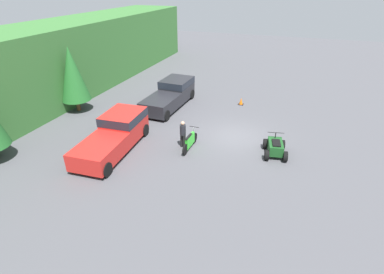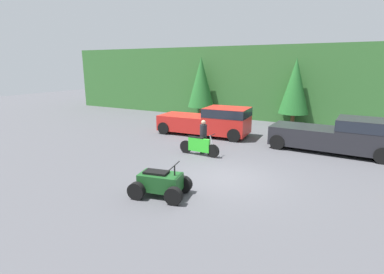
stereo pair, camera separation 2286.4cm
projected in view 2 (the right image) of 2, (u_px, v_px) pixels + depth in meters
The scene contains 9 objects.
ground_plane at pixel (226, 178), 11.89m from camera, with size 80.00×80.00×0.00m, color #4C4C51.
hillside_backdrop at pixel (300, 83), 24.86m from camera, with size 44.00×6.00×5.87m.
tree_left at pixel (201, 82), 25.02m from camera, with size 2.21×2.21×5.03m.
tree_mid_left at pixel (295, 86), 21.69m from camera, with size 2.15×2.15×4.88m.
pickup_truck_red at pixel (211, 120), 18.90m from camera, with size 5.87×2.53×1.84m.
pickup_truck_second at pixel (341, 134), 15.14m from camera, with size 5.92×2.44×1.84m.
dirt_bike at pixel (199, 146), 14.83m from camera, with size 2.18×0.60×1.13m.
quad_atv at pixel (160, 183), 10.23m from camera, with size 2.12×1.57×1.17m.
rider_person at pixel (203, 135), 15.10m from camera, with size 0.45×0.45×1.71m.
Camera 2 is at (4.13, -10.47, 4.41)m, focal length 28.00 mm.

